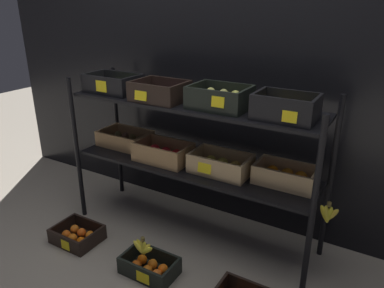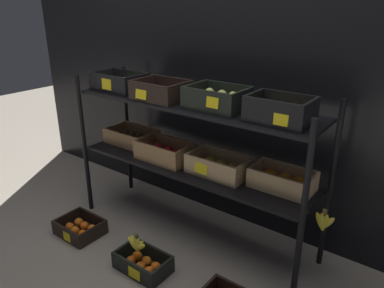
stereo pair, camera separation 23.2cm
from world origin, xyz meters
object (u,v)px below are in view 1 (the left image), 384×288
at_px(crate_ground_tangerine, 78,235).
at_px(display_rack, 192,134).
at_px(crate_ground_left_tangerine, 150,267).
at_px(banana_bunch_loose, 143,248).

bearing_deg(crate_ground_tangerine, display_rack, 36.89).
distance_m(display_rack, crate_ground_tangerine, 1.04).
bearing_deg(display_rack, crate_ground_tangerine, -143.11).
height_order(crate_ground_left_tangerine, banana_bunch_loose, banana_bunch_loose).
xyz_separation_m(display_rack, crate_ground_left_tangerine, (-0.01, -0.48, -0.69)).
relative_size(crate_ground_left_tangerine, banana_bunch_loose, 2.11).
relative_size(crate_ground_tangerine, crate_ground_left_tangerine, 0.92).
height_order(crate_ground_tangerine, crate_ground_left_tangerine, crate_ground_left_tangerine).
bearing_deg(crate_ground_left_tangerine, banana_bunch_loose, -177.40).
bearing_deg(crate_ground_tangerine, crate_ground_left_tangerine, -0.72).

